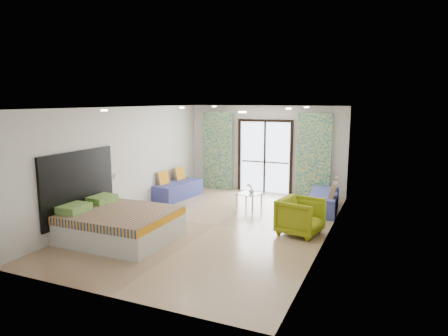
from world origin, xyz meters
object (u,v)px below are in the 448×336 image
at_px(bed, 118,224).
at_px(coffee_table, 249,195).
at_px(armchair, 300,215).
at_px(daybed_right, 324,201).
at_px(daybed_left, 177,189).

distance_m(bed, coffee_table, 3.86).
bearing_deg(armchair, coffee_table, 57.31).
relative_size(daybed_right, armchair, 2.06).
height_order(daybed_left, daybed_right, daybed_right).
height_order(bed, armchair, armchair).
height_order(daybed_left, armchair, armchair).
relative_size(daybed_left, armchair, 2.05).
relative_size(bed, daybed_right, 1.23).
relative_size(coffee_table, armchair, 0.75).
xyz_separation_m(bed, armchair, (3.42, 1.80, 0.12)).
bearing_deg(daybed_right, daybed_left, 179.33).
bearing_deg(armchair, daybed_left, 77.27).
xyz_separation_m(daybed_right, armchair, (-0.17, -2.07, 0.17)).
bearing_deg(coffee_table, armchair, -43.69).
bearing_deg(daybed_left, coffee_table, 4.81).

